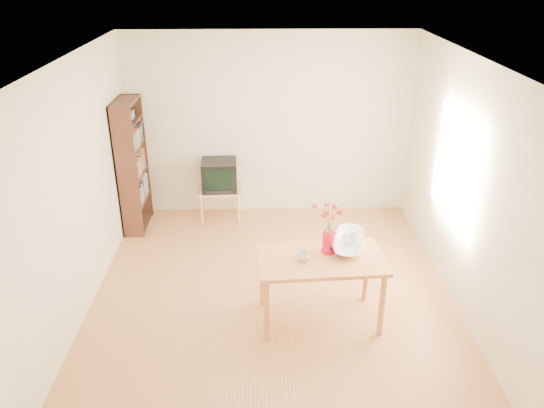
{
  "coord_description": "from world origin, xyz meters",
  "views": [
    {
      "loc": [
        -0.12,
        -4.95,
        3.49
      ],
      "look_at": [
        0.0,
        0.3,
        1.0
      ],
      "focal_mm": 35.0,
      "sensor_mm": 36.0,
      "label": 1
    }
  ],
  "objects_px": {
    "table": "(321,266)",
    "mug": "(304,257)",
    "bowl": "(350,227)",
    "television": "(220,174)",
    "pitcher": "(329,243)"
  },
  "relations": [
    {
      "from": "table",
      "to": "bowl",
      "type": "distance_m",
      "value": 0.5
    },
    {
      "from": "bowl",
      "to": "table",
      "type": "bearing_deg",
      "value": -141.87
    },
    {
      "from": "mug",
      "to": "television",
      "type": "distance_m",
      "value": 2.66
    },
    {
      "from": "table",
      "to": "television",
      "type": "relative_size",
      "value": 2.62
    },
    {
      "from": "table",
      "to": "television",
      "type": "bearing_deg",
      "value": 111.99
    },
    {
      "from": "pitcher",
      "to": "mug",
      "type": "distance_m",
      "value": 0.32
    },
    {
      "from": "table",
      "to": "pitcher",
      "type": "xyz_separation_m",
      "value": [
        0.09,
        0.12,
        0.19
      ]
    },
    {
      "from": "table",
      "to": "mug",
      "type": "relative_size",
      "value": 11.38
    },
    {
      "from": "pitcher",
      "to": "mug",
      "type": "xyz_separation_m",
      "value": [
        -0.26,
        -0.17,
        -0.05
      ]
    },
    {
      "from": "table",
      "to": "mug",
      "type": "xyz_separation_m",
      "value": [
        -0.18,
        -0.05,
        0.14
      ]
    },
    {
      "from": "pitcher",
      "to": "television",
      "type": "xyz_separation_m",
      "value": [
        -1.26,
        2.3,
        -0.18
      ]
    },
    {
      "from": "mug",
      "to": "bowl",
      "type": "bearing_deg",
      "value": 171.66
    },
    {
      "from": "pitcher",
      "to": "bowl",
      "type": "bearing_deg",
      "value": 23.08
    },
    {
      "from": "mug",
      "to": "bowl",
      "type": "height_order",
      "value": "bowl"
    },
    {
      "from": "pitcher",
      "to": "television",
      "type": "bearing_deg",
      "value": 111.84
    }
  ]
}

